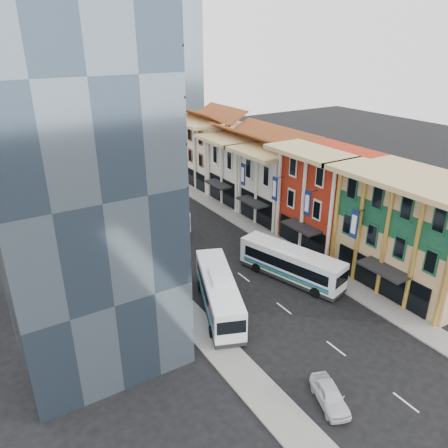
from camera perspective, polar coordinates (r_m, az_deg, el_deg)
ground at (r=39.39m, az=15.48°, el=-16.18°), size 200.00×200.00×0.00m
sidewalk_right at (r=57.96m, az=5.64°, el=-1.61°), size 3.00×90.00×0.15m
sidewalk_left at (r=50.47m, az=-10.03°, el=-5.94°), size 3.00×90.00×0.15m
shophouse_tan at (r=48.73m, az=23.39°, el=-0.96°), size 8.00×14.00×12.00m
shophouse_red at (r=55.69m, az=13.53°, el=3.36°), size 8.00×10.00×12.00m
shophouse_cream_near at (r=62.61m, az=7.36°, el=5.11°), size 8.00×9.00×10.00m
shophouse_cream_mid at (r=69.47m, az=2.69°, el=7.14°), size 8.00×9.00×10.00m
shophouse_cream_far at (r=77.89m, az=-1.72°, el=9.36°), size 8.00×12.00×11.00m
office_tower at (r=40.10m, az=-21.23°, el=8.08°), size 12.00×26.00×30.00m
office_block_far at (r=64.28m, az=-23.66°, el=5.66°), size 10.00×18.00×14.00m
bus_left_near at (r=42.24m, az=-0.68°, el=-8.88°), size 7.14×12.46×3.93m
bus_left_far at (r=61.11m, az=-8.49°, el=1.41°), size 4.33×11.71×3.67m
bus_right at (r=47.84m, az=8.76°, el=-5.04°), size 6.07×12.45×3.89m
sedan_left at (r=34.64m, az=13.66°, el=-20.91°), size 3.11×4.64×1.46m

